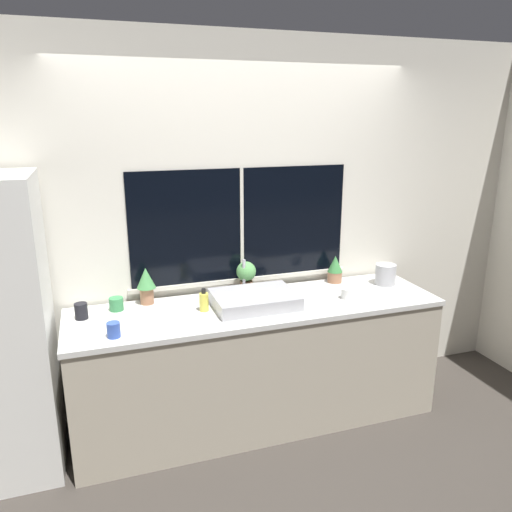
{
  "coord_description": "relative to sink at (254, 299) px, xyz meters",
  "views": [
    {
      "loc": [
        -1.03,
        -2.69,
        2.15
      ],
      "look_at": [
        -0.01,
        0.34,
        1.24
      ],
      "focal_mm": 35.0,
      "sensor_mm": 36.0,
      "label": 1
    }
  ],
  "objects": [
    {
      "name": "ground_plane",
      "position": [
        0.03,
        -0.33,
        -0.94
      ],
      "size": [
        14.0,
        14.0,
        0.0
      ],
      "primitive_type": "plane",
      "color": "#38332D"
    },
    {
      "name": "kettle",
      "position": [
        1.09,
        0.1,
        0.04
      ],
      "size": [
        0.16,
        0.16,
        0.18
      ],
      "color": "#B2B2B7",
      "rests_on": "counter"
    },
    {
      "name": "mug_white",
      "position": [
        0.67,
        -0.08,
        -0.01
      ],
      "size": [
        0.08,
        0.08,
        0.08
      ],
      "color": "white",
      "rests_on": "counter"
    },
    {
      "name": "mug_green",
      "position": [
        -0.9,
        0.21,
        -0.0
      ],
      "size": [
        0.09,
        0.09,
        0.09
      ],
      "color": "#38844C",
      "rests_on": "counter"
    },
    {
      "name": "wall_back",
      "position": [
        0.03,
        0.41,
        0.41
      ],
      "size": [
        8.0,
        0.09,
        2.7
      ],
      "color": "silver",
      "rests_on": "ground_plane"
    },
    {
      "name": "soap_bottle",
      "position": [
        -0.35,
        0.02,
        0.02
      ],
      "size": [
        0.06,
        0.06,
        0.16
      ],
      "color": "#DBD14C",
      "rests_on": "counter"
    },
    {
      "name": "mug_black",
      "position": [
        -1.12,
        0.13,
        0.01
      ],
      "size": [
        0.08,
        0.08,
        0.1
      ],
      "color": "black",
      "rests_on": "counter"
    },
    {
      "name": "mug_blue",
      "position": [
        -0.94,
        -0.22,
        0.0
      ],
      "size": [
        0.08,
        0.08,
        0.09
      ],
      "color": "#3351AD",
      "rests_on": "counter"
    },
    {
      "name": "potted_plant_right",
      "position": [
        0.75,
        0.27,
        0.06
      ],
      "size": [
        0.12,
        0.12,
        0.21
      ],
      "color": "#9E6B4C",
      "rests_on": "counter"
    },
    {
      "name": "sink",
      "position": [
        0.0,
        0.0,
        0.0
      ],
      "size": [
        0.56,
        0.46,
        0.26
      ],
      "color": "#ADADB2",
      "rests_on": "counter"
    },
    {
      "name": "potted_plant_center",
      "position": [
        0.03,
        0.27,
        0.09
      ],
      "size": [
        0.14,
        0.14,
        0.23
      ],
      "color": "#9E6B4C",
      "rests_on": "counter"
    },
    {
      "name": "potted_plant_left",
      "position": [
        -0.69,
        0.27,
        0.1
      ],
      "size": [
        0.13,
        0.13,
        0.26
      ],
      "color": "#9E6B4C",
      "rests_on": "counter"
    },
    {
      "name": "counter",
      "position": [
        0.03,
        0.0,
        -0.49
      ],
      "size": [
        2.55,
        0.7,
        0.89
      ],
      "color": "#B2A893",
      "rests_on": "ground_plane"
    },
    {
      "name": "wall_right",
      "position": [
        2.36,
        1.17,
        0.41
      ],
      "size": [
        0.06,
        7.0,
        2.7
      ],
      "color": "silver",
      "rests_on": "ground_plane"
    }
  ]
}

